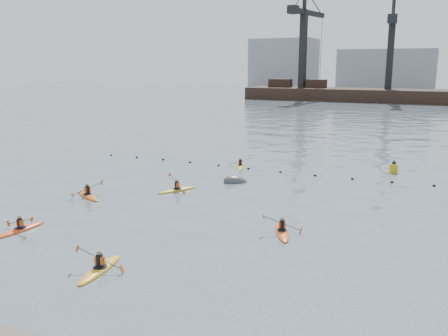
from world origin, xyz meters
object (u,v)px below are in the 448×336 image
(kayaker_1, at_px, (100,268))
(kayaker_2, at_px, (88,195))
(kayaker_0, at_px, (21,229))
(kayaker_4, at_px, (282,231))
(kayaker_5, at_px, (240,166))
(mooring_buoy, at_px, (236,182))
(kayaker_3, at_px, (177,190))
(nav_buoy, at_px, (394,168))

(kayaker_1, relative_size, kayaker_2, 1.05)
(kayaker_0, height_order, kayaker_1, kayaker_1)
(kayaker_4, distance_m, kayaker_5, 17.30)
(kayaker_4, relative_size, mooring_buoy, 1.60)
(kayaker_2, height_order, mooring_buoy, kayaker_2)
(kayaker_2, bearing_deg, kayaker_1, -108.50)
(kayaker_2, distance_m, kayaker_3, 6.25)
(kayaker_4, bearing_deg, kayaker_1, 29.50)
(kayaker_0, relative_size, kayaker_4, 0.99)
(kayaker_4, xyz_separation_m, mooring_buoy, (-6.87, 9.50, -0.10))
(kayaker_2, bearing_deg, nav_buoy, -19.11)
(kayaker_1, relative_size, kayaker_3, 1.13)
(kayaker_2, relative_size, mooring_buoy, 1.65)
(mooring_buoy, xyz_separation_m, nav_buoy, (10.85, 8.70, 0.38))
(kayaker_2, relative_size, kayaker_4, 1.03)
(kayaker_1, height_order, kayaker_4, kayaker_1)
(nav_buoy, bearing_deg, kayaker_1, -110.51)
(nav_buoy, bearing_deg, kayaker_2, -137.67)
(kayaker_3, distance_m, mooring_buoy, 5.09)
(kayaker_3, distance_m, kayaker_4, 11.02)
(kayaker_0, xyz_separation_m, kayaker_3, (3.53, 10.98, 0.00))
(kayaker_0, distance_m, mooring_buoy, 16.49)
(kayaker_4, relative_size, nav_buoy, 2.53)
(kayaker_2, distance_m, kayaker_4, 14.60)
(kayaker_1, height_order, kayaker_5, kayaker_1)
(kayaker_1, xyz_separation_m, kayaker_3, (-3.85, 13.29, -0.01))
(kayaker_3, distance_m, nav_buoy, 18.82)
(kayaker_0, distance_m, kayaker_5, 21.11)
(kayaker_2, xyz_separation_m, kayaker_5, (5.77, 13.59, -0.01))
(kayaker_0, relative_size, kayaker_1, 0.92)
(kayaker_4, bearing_deg, nav_buoy, -126.84)
(nav_buoy, bearing_deg, kayaker_4, -102.33)
(kayaker_5, relative_size, mooring_buoy, 1.48)
(kayaker_1, distance_m, mooring_buoy, 17.56)
(kayaker_4, distance_m, nav_buoy, 18.63)
(kayaker_2, xyz_separation_m, kayaker_4, (14.54, -1.33, -0.00))
(kayaker_3, bearing_deg, mooring_buoy, 84.57)
(kayaker_0, distance_m, nav_buoy, 29.46)
(kayaker_0, relative_size, nav_buoy, 2.51)
(kayaker_3, height_order, kayaker_5, kayaker_3)
(kayaker_2, relative_size, kayaker_3, 1.08)
(kayaker_2, height_order, kayaker_3, kayaker_3)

